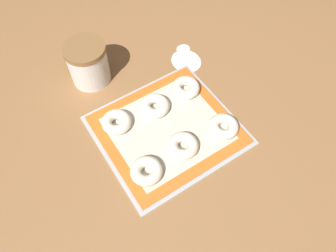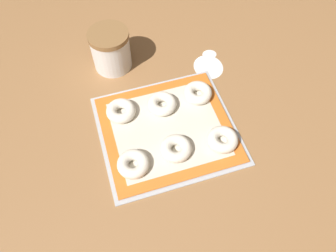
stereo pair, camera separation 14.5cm
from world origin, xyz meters
TOP-DOWN VIEW (x-y plane):
  - ground_plane at (0.00, 0.00)m, footprint 2.80×2.80m
  - baking_tray at (0.00, -0.00)m, footprint 0.41×0.38m
  - baking_mat at (0.00, -0.00)m, footprint 0.38×0.35m
  - bagel_front_left at (-0.13, -0.09)m, footprint 0.09×0.09m
  - bagel_front_center at (-0.00, -0.08)m, footprint 0.09×0.09m
  - bagel_front_right at (0.14, -0.09)m, footprint 0.09×0.09m
  - bagel_back_left at (-0.12, 0.09)m, footprint 0.09×0.09m
  - bagel_back_center at (0.01, 0.08)m, footprint 0.09×0.09m
  - bagel_back_right at (0.13, 0.09)m, footprint 0.09×0.09m
  - flour_canister at (-0.10, 0.32)m, footprint 0.13×0.13m
  - flour_patch_near at (0.22, 0.21)m, footprint 0.10×0.11m
  - flour_patch_far at (0.24, 0.26)m, footprint 0.05×0.05m

SIDE VIEW (x-z plane):
  - ground_plane at x=0.00m, z-range 0.00..0.00m
  - flour_patch_near at x=0.22m, z-range 0.00..0.00m
  - flour_patch_far at x=0.24m, z-range 0.00..0.00m
  - baking_tray at x=0.00m, z-range 0.00..0.01m
  - baking_mat at x=0.00m, z-range 0.01..0.01m
  - bagel_front_left at x=-0.13m, z-range 0.01..0.04m
  - bagel_front_center at x=0.00m, z-range 0.01..0.04m
  - bagel_front_right at x=0.14m, z-range 0.01..0.04m
  - bagel_back_left at x=-0.12m, z-range 0.01..0.04m
  - bagel_back_center at x=0.01m, z-range 0.01..0.04m
  - bagel_back_right at x=0.13m, z-range 0.01..0.04m
  - flour_canister at x=-0.10m, z-range 0.00..0.14m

